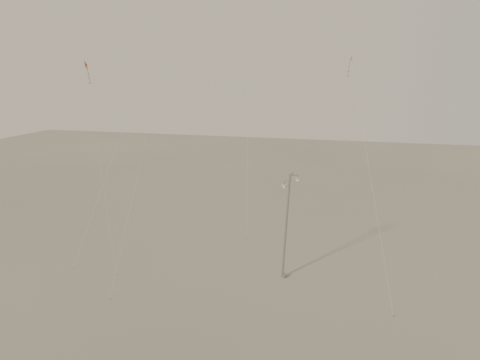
# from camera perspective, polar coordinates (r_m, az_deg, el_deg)

# --- Properties ---
(ground) EXTENTS (160.00, 160.00, 0.00)m
(ground) POSITION_cam_1_polar(r_m,az_deg,el_deg) (31.12, -6.56, -17.38)
(ground) COLOR gray
(ground) RESTS_ON ground
(street_lamp) EXTENTS (1.56, 0.84, 9.42)m
(street_lamp) POSITION_cam_1_polar(r_m,az_deg,el_deg) (31.62, 7.17, -6.56)
(street_lamp) COLOR gray
(street_lamp) RESTS_ON ground
(kite_1) EXTENTS (3.01, 11.89, 26.45)m
(kite_1) POSITION_cam_1_polar(r_m,az_deg,el_deg) (34.07, -11.19, 18.99)
(kite_1) COLOR #332F2A
(kite_1) RESTS_ON ground
(kite_3) EXTENTS (0.67, 0.87, 17.96)m
(kite_3) POSITION_cam_1_polar(r_m,az_deg,el_deg) (31.41, -21.27, 7.86)
(kite_3) COLOR maroon
(kite_3) RESTS_ON ground
(kite_4) EXTENTS (4.19, 11.00, 18.63)m
(kite_4) POSITION_cam_1_polar(r_m,az_deg,el_deg) (33.62, 17.83, 9.16)
(kite_4) COLOR #332F2A
(kite_4) RESTS_ON ground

